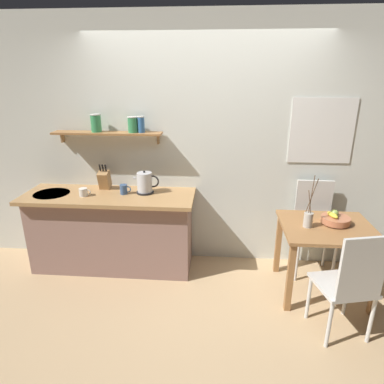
{
  "coord_description": "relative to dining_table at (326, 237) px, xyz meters",
  "views": [
    {
      "loc": [
        0.16,
        -2.95,
        2.09
      ],
      "look_at": [
        -0.1,
        0.25,
        0.95
      ],
      "focal_mm": 31.07,
      "sensor_mm": 36.0,
      "label": 1
    }
  ],
  "objects": [
    {
      "name": "wall_shelf",
      "position": [
        -2.19,
        0.47,
        0.95
      ],
      "size": [
        1.17,
        0.2,
        0.32
      ],
      "color": "#9E6B3D"
    },
    {
      "name": "coffee_mug_spare",
      "position": [
        -2.06,
        0.3,
        0.33
      ],
      "size": [
        0.12,
        0.08,
        0.1
      ],
      "color": "#3D5B89",
      "rests_on": "kitchen_counter"
    },
    {
      "name": "dining_table",
      "position": [
        0.0,
        0.0,
        0.0
      ],
      "size": [
        0.86,
        0.75,
        0.72
      ],
      "color": "#9E6B3D",
      "rests_on": "ground_plane"
    },
    {
      "name": "ground_plane",
      "position": [
        -1.22,
        -0.02,
        -0.6
      ],
      "size": [
        14.0,
        14.0,
        0.0
      ],
      "primitive_type": "plane",
      "color": "tan"
    },
    {
      "name": "coffee_mug_by_sink",
      "position": [
        -2.46,
        0.2,
        0.32
      ],
      "size": [
        0.12,
        0.09,
        0.09
      ],
      "color": "white",
      "rests_on": "kitchen_counter"
    },
    {
      "name": "dining_chair_near",
      "position": [
        0.01,
        -0.64,
        -0.06
      ],
      "size": [
        0.5,
        0.49,
        0.98
      ],
      "color": "silver",
      "rests_on": "ground_plane"
    },
    {
      "name": "twig_vase",
      "position": [
        -0.2,
        -0.03,
        0.21
      ],
      "size": [
        0.09,
        0.08,
        0.52
      ],
      "color": "#B7B2A8",
      "rests_on": "dining_table"
    },
    {
      "name": "kitchen_counter",
      "position": [
        -2.22,
        0.3,
        -0.16
      ],
      "size": [
        1.83,
        0.63,
        0.88
      ],
      "color": "gray",
      "rests_on": "ground_plane"
    },
    {
      "name": "electric_kettle",
      "position": [
        -1.84,
        0.35,
        0.39
      ],
      "size": [
        0.27,
        0.18,
        0.25
      ],
      "color": "black",
      "rests_on": "kitchen_counter"
    },
    {
      "name": "dining_chair_far",
      "position": [
        -0.01,
        0.4,
        -0.04
      ],
      "size": [
        0.44,
        0.39,
        1.02
      ],
      "color": "silver",
      "rests_on": "ground_plane"
    },
    {
      "name": "fruit_bowl",
      "position": [
        0.08,
        0.06,
        0.17
      ],
      "size": [
        0.27,
        0.27,
        0.14
      ],
      "color": "#BC704C",
      "rests_on": "dining_table"
    },
    {
      "name": "back_wall",
      "position": [
        -1.02,
        0.63,
        0.75
      ],
      "size": [
        6.8,
        0.11,
        2.7
      ],
      "color": "silver",
      "rests_on": "ground_plane"
    },
    {
      "name": "knife_block",
      "position": [
        -2.31,
        0.45,
        0.39
      ],
      "size": [
        0.11,
        0.16,
        0.29
      ],
      "color": "tan",
      "rests_on": "kitchen_counter"
    }
  ]
}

